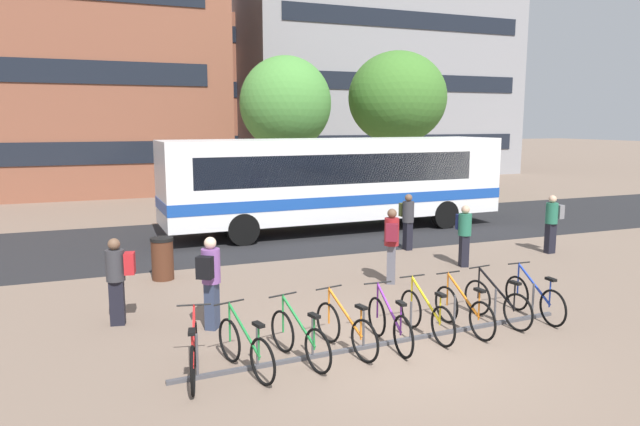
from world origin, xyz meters
name	(u,v)px	position (x,y,z in m)	size (l,w,h in m)	color
ground	(399,350)	(0.00, 0.00, 0.00)	(200.00, 200.00, 0.00)	#7A6656
bus_lane_asphalt	(245,237)	(0.00, 10.35, 0.00)	(80.00, 7.20, 0.01)	#232326
city_bus	(339,180)	(3.39, 10.35, 1.78)	(12.08, 2.86, 3.20)	white
bike_rack	(387,339)	(-0.06, 0.29, 0.09)	(7.43, 0.44, 0.70)	#47474C
parked_bicycle_red_0	(194,354)	(-3.35, 0.17, 0.38)	(0.55, 1.70, 0.99)	black
parked_bicycle_green_1	(245,348)	(-2.59, 0.10, 0.38)	(0.62, 1.68, 0.99)	black
parked_bicycle_green_2	(299,339)	(-1.70, 0.17, 0.38)	(0.60, 1.69, 0.99)	black
parked_bicycle_orange_3	(346,329)	(-0.85, 0.28, 0.38)	(0.56, 1.70, 0.99)	black
parked_bicycle_purple_4	(389,324)	(-0.06, 0.22, 0.38)	(0.52, 1.72, 0.99)	black
parked_bicycle_yellow_5	(426,316)	(0.76, 0.39, 0.38)	(0.52, 1.72, 0.99)	black
parked_bicycle_orange_6	(464,311)	(1.53, 0.36, 0.38)	(0.52, 1.72, 0.99)	black
parked_bicycle_black_7	(497,303)	(2.39, 0.51, 0.38)	(0.52, 1.71, 0.99)	black
parked_bicycle_blue_8	(534,299)	(3.23, 0.46, 0.38)	(0.52, 1.72, 0.99)	black
commuter_grey_pack_0	(552,220)	(7.69, 4.77, 0.98)	(0.53, 0.35, 1.70)	black
commuter_olive_pack_1	(408,218)	(4.04, 6.71, 0.96)	(0.35, 0.53, 1.68)	black
commuter_maroon_pack_2	(392,241)	(1.82, 3.62, 1.03)	(0.52, 0.60, 1.78)	#565660
commuter_navy_pack_3	(464,231)	(4.40, 4.41, 0.94)	(0.44, 0.59, 1.63)	black
commuter_red_pack_4	(118,275)	(-4.26, 3.03, 0.95)	(0.57, 0.40, 1.65)	black
commuter_black_pack_5	(210,277)	(-2.71, 2.14, 0.99)	(0.55, 0.60, 1.72)	#2D3851
trash_bin	(162,258)	(-3.13, 5.98, 0.52)	(0.55, 0.55, 1.03)	#4C2819
street_tree_0	(397,98)	(10.18, 18.52, 5.00)	(5.03, 5.03, 7.36)	brown
street_tree_1	(286,104)	(3.96, 17.95, 4.62)	(4.26, 4.26, 6.81)	brown
building_left_wing	(3,50)	(-8.77, 28.54, 7.64)	(22.47, 13.21, 15.29)	brown
building_right_wing	(370,9)	(15.12, 31.74, 11.98)	(19.66, 11.16, 23.96)	gray
building_centre_block	(187,98)	(2.65, 38.73, 5.68)	(19.01, 11.46, 11.35)	brown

